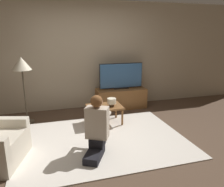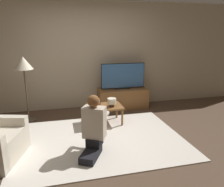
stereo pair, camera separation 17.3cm
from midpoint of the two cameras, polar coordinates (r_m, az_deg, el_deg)
The scene contains 10 objects.
ground_plane at distance 3.96m, azimuth -1.64°, elevation -12.00°, with size 10.00×10.00×0.00m, color brown.
wall_back at distance 5.45m, azimuth -6.15°, elevation 9.73°, with size 10.00×0.06×2.60m.
rug at distance 3.96m, azimuth -1.64°, elevation -11.90°, with size 2.88×2.14×0.02m.
tv_stand at distance 5.52m, azimuth 3.72°, elevation -1.30°, with size 1.23×0.48×0.50m.
tv at distance 5.38m, azimuth 3.82°, elevation 4.57°, with size 1.10×0.08×0.64m.
coffee_table at distance 4.52m, azimuth -0.83°, elevation -3.81°, with size 0.71×0.51×0.39m.
floor_lamp at distance 4.75m, azimuth -21.12°, elevation 6.40°, with size 0.38×0.38×1.38m.
person_kneeling at distance 3.37m, azimuth -3.27°, elevation -8.44°, with size 0.60×0.84×0.93m.
picture_frame at distance 4.55m, azimuth -2.61°, elevation -2.09°, with size 0.11×0.01×0.15m.
table_lamp at distance 4.44m, azimuth 1.05°, elevation -2.11°, with size 0.18×0.18×0.17m.
Camera 2 is at (-0.66, -3.47, 1.81)m, focal length 35.00 mm.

